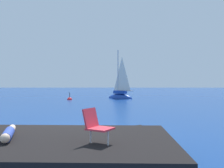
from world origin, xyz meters
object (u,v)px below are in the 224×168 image
person_sunbather (8,133)px  sailboat_near (120,96)px  beach_chair (96,124)px  marker_buoy (70,100)px

person_sunbather → sailboat_near: bearing=-24.7°
person_sunbather → beach_chair: size_ratio=2.15×
beach_chair → marker_buoy: beach_chair is taller
sailboat_near → marker_buoy: bearing=57.7°
sailboat_near → person_sunbather: bearing=118.0°
person_sunbather → marker_buoy: (-2.34, 22.10, -0.73)m
sailboat_near → marker_buoy: size_ratio=5.79×
sailboat_near → person_sunbather: (-3.48, -24.39, 0.38)m
marker_buoy → person_sunbather: bearing=-84.0°
person_sunbather → beach_chair: bearing=-120.6°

